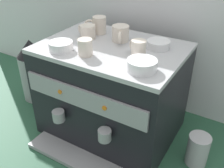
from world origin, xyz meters
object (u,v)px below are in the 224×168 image
(ceramic_cup_0, at_px, (121,34))
(ceramic_cup_4, at_px, (87,32))
(coffee_grinder, at_px, (34,70))
(ceramic_cup_1, at_px, (85,47))
(espresso_machine, at_px, (112,91))
(ceramic_cup_2, at_px, (98,25))
(ceramic_bowl_2, at_px, (61,46))
(milk_pitcher, at_px, (198,150))
(ceramic_cup_3, at_px, (138,49))
(ceramic_bowl_0, at_px, (142,65))
(ceramic_bowl_1, at_px, (158,44))

(ceramic_cup_0, height_order, ceramic_cup_4, ceramic_cup_0)
(ceramic_cup_4, height_order, coffee_grinder, ceramic_cup_4)
(ceramic_cup_1, xyz_separation_m, ceramic_cup_4, (-0.10, 0.16, -0.00))
(espresso_machine, height_order, ceramic_cup_0, ceramic_cup_0)
(ceramic_cup_1, distance_m, ceramic_cup_2, 0.26)
(ceramic_cup_4, xyz_separation_m, ceramic_bowl_2, (-0.01, -0.18, -0.01))
(ceramic_cup_0, height_order, ceramic_bowl_2, ceramic_cup_0)
(ceramic_cup_2, distance_m, milk_pitcher, 0.75)
(ceramic_cup_1, height_order, milk_pitcher, ceramic_cup_1)
(ceramic_cup_1, bearing_deg, espresso_machine, 69.43)
(ceramic_cup_3, bearing_deg, milk_pitcher, 4.87)
(ceramic_cup_4, xyz_separation_m, ceramic_bowl_0, (0.36, -0.16, -0.01))
(milk_pitcher, bearing_deg, ceramic_cup_1, -166.49)
(ceramic_bowl_0, xyz_separation_m, milk_pitcher, (0.24, 0.12, -0.41))
(ceramic_cup_1, xyz_separation_m, ceramic_cup_3, (0.20, 0.09, 0.00))
(ceramic_bowl_0, bearing_deg, espresso_machine, 147.77)
(espresso_machine, relative_size, milk_pitcher, 4.23)
(ceramic_bowl_1, bearing_deg, milk_pitcher, -21.00)
(ceramic_cup_1, xyz_separation_m, ceramic_cup_2, (-0.09, 0.24, 0.01))
(espresso_machine, height_order, ceramic_cup_4, ceramic_cup_4)
(espresso_machine, height_order, ceramic_cup_1, ceramic_cup_1)
(espresso_machine, relative_size, ceramic_bowl_0, 5.63)
(ceramic_bowl_0, bearing_deg, ceramic_cup_1, 179.50)
(espresso_machine, height_order, ceramic_cup_3, ceramic_cup_3)
(coffee_grinder, bearing_deg, ceramic_cup_1, -16.17)
(espresso_machine, xyz_separation_m, ceramic_bowl_2, (-0.17, -0.15, 0.26))
(ceramic_cup_3, xyz_separation_m, milk_pitcher, (0.31, 0.03, -0.43))
(ceramic_cup_4, height_order, milk_pitcher, ceramic_cup_4)
(ceramic_bowl_2, height_order, milk_pitcher, ceramic_bowl_2)
(ceramic_cup_0, xyz_separation_m, milk_pitcher, (0.45, -0.09, -0.43))
(ceramic_cup_3, relative_size, milk_pitcher, 0.60)
(coffee_grinder, distance_m, milk_pitcher, 1.02)
(milk_pitcher, bearing_deg, espresso_machine, 178.75)
(espresso_machine, bearing_deg, coffee_grinder, 178.39)
(ceramic_cup_0, bearing_deg, ceramic_cup_3, -38.43)
(ceramic_cup_0, relative_size, ceramic_cup_1, 1.29)
(ceramic_bowl_0, relative_size, ceramic_bowl_2, 1.09)
(ceramic_bowl_0, height_order, ceramic_bowl_1, ceramic_bowl_0)
(ceramic_bowl_1, bearing_deg, ceramic_bowl_2, -145.67)
(espresso_machine, bearing_deg, ceramic_cup_3, -13.80)
(espresso_machine, bearing_deg, ceramic_cup_4, 168.61)
(ceramic_cup_2, height_order, ceramic_cup_4, ceramic_cup_2)
(ceramic_cup_4, bearing_deg, ceramic_cup_1, -57.37)
(espresso_machine, distance_m, ceramic_bowl_2, 0.34)
(ceramic_cup_1, relative_size, ceramic_bowl_2, 0.85)
(ceramic_cup_1, height_order, ceramic_cup_3, ceramic_cup_3)
(ceramic_bowl_1, bearing_deg, coffee_grinder, -173.95)
(ceramic_cup_0, relative_size, milk_pitcher, 0.76)
(ceramic_cup_1, relative_size, ceramic_bowl_0, 0.78)
(ceramic_bowl_2, bearing_deg, coffee_grinder, 157.40)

